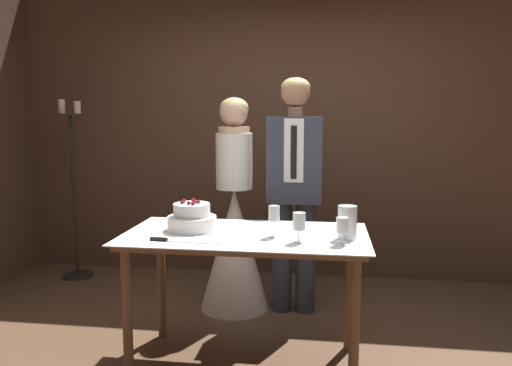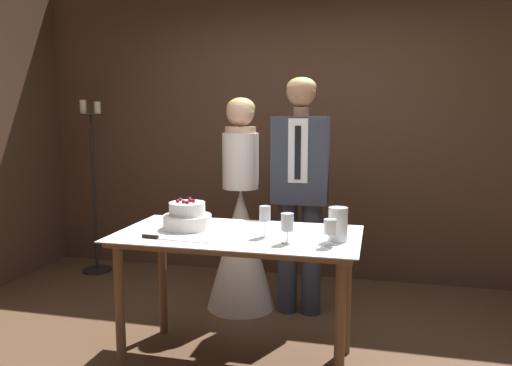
{
  "view_description": "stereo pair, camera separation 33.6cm",
  "coord_description": "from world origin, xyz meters",
  "px_view_note": "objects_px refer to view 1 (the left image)",
  "views": [
    {
      "loc": [
        0.34,
        -2.73,
        1.52
      ],
      "look_at": [
        -0.12,
        0.57,
        1.06
      ],
      "focal_mm": 35.0,
      "sensor_mm": 36.0,
      "label": 1
    },
    {
      "loc": [
        0.67,
        -2.66,
        1.52
      ],
      "look_at": [
        -0.12,
        0.57,
        1.06
      ],
      "focal_mm": 35.0,
      "sensor_mm": 36.0,
      "label": 2
    }
  ],
  "objects_px": {
    "wine_glass_near": "(299,222)",
    "candle_stand": "(74,197)",
    "tiered_cake": "(192,218)",
    "cake_knife": "(171,240)",
    "bride": "(235,232)",
    "wine_glass_far": "(274,214)",
    "groom": "(294,182)",
    "hurricane_candle": "(347,223)",
    "wine_glass_middle": "(342,226)",
    "cake_table": "(246,250)"
  },
  "relations": [
    {
      "from": "cake_table",
      "to": "wine_glass_far",
      "type": "relative_size",
      "value": 7.95
    },
    {
      "from": "cake_table",
      "to": "hurricane_candle",
      "type": "relative_size",
      "value": 7.56
    },
    {
      "from": "cake_table",
      "to": "wine_glass_far",
      "type": "bearing_deg",
      "value": -16.46
    },
    {
      "from": "cake_knife",
      "to": "wine_glass_middle",
      "type": "height_order",
      "value": "wine_glass_middle"
    },
    {
      "from": "hurricane_candle",
      "to": "candle_stand",
      "type": "xyz_separation_m",
      "value": [
        -2.44,
        1.49,
        -0.15
      ]
    },
    {
      "from": "candle_stand",
      "to": "tiered_cake",
      "type": "bearing_deg",
      "value": -42.79
    },
    {
      "from": "wine_glass_far",
      "to": "wine_glass_middle",
      "type": "bearing_deg",
      "value": -18.26
    },
    {
      "from": "wine_glass_near",
      "to": "bride",
      "type": "xyz_separation_m",
      "value": [
        -0.56,
        1.06,
        -0.32
      ]
    },
    {
      "from": "cake_knife",
      "to": "wine_glass_middle",
      "type": "relative_size",
      "value": 2.77
    },
    {
      "from": "cake_knife",
      "to": "hurricane_candle",
      "type": "distance_m",
      "value": 0.99
    },
    {
      "from": "groom",
      "to": "candle_stand",
      "type": "xyz_separation_m",
      "value": [
        -2.08,
        0.55,
        -0.26
      ]
    },
    {
      "from": "wine_glass_near",
      "to": "wine_glass_far",
      "type": "height_order",
      "value": "wine_glass_far"
    },
    {
      "from": "tiered_cake",
      "to": "wine_glass_near",
      "type": "relative_size",
      "value": 1.78
    },
    {
      "from": "wine_glass_middle",
      "to": "cake_table",
      "type": "bearing_deg",
      "value": 162.3
    },
    {
      "from": "wine_glass_middle",
      "to": "hurricane_candle",
      "type": "bearing_deg",
      "value": 76.4
    },
    {
      "from": "candle_stand",
      "to": "cake_table",
      "type": "bearing_deg",
      "value": -37.98
    },
    {
      "from": "groom",
      "to": "bride",
      "type": "bearing_deg",
      "value": 179.94
    },
    {
      "from": "hurricane_candle",
      "to": "candle_stand",
      "type": "height_order",
      "value": "candle_stand"
    },
    {
      "from": "bride",
      "to": "candle_stand",
      "type": "height_order",
      "value": "candle_stand"
    },
    {
      "from": "hurricane_candle",
      "to": "bride",
      "type": "height_order",
      "value": "bride"
    },
    {
      "from": "wine_glass_middle",
      "to": "hurricane_candle",
      "type": "height_order",
      "value": "hurricane_candle"
    },
    {
      "from": "wine_glass_middle",
      "to": "cake_knife",
      "type": "bearing_deg",
      "value": -175.8
    },
    {
      "from": "cake_knife",
      "to": "candle_stand",
      "type": "bearing_deg",
      "value": 135.21
    },
    {
      "from": "tiered_cake",
      "to": "hurricane_candle",
      "type": "relative_size",
      "value": 1.56
    },
    {
      "from": "hurricane_candle",
      "to": "bride",
      "type": "xyz_separation_m",
      "value": [
        -0.82,
        0.94,
        -0.3
      ]
    },
    {
      "from": "cake_knife",
      "to": "groom",
      "type": "xyz_separation_m",
      "value": [
        0.61,
        1.14,
        0.19
      ]
    },
    {
      "from": "wine_glass_far",
      "to": "groom",
      "type": "distance_m",
      "value": 0.95
    },
    {
      "from": "wine_glass_near",
      "to": "wine_glass_middle",
      "type": "xyz_separation_m",
      "value": [
        0.23,
        -0.02,
        -0.01
      ]
    },
    {
      "from": "groom",
      "to": "wine_glass_near",
      "type": "bearing_deg",
      "value": -85.01
    },
    {
      "from": "cake_knife",
      "to": "groom",
      "type": "distance_m",
      "value": 1.31
    },
    {
      "from": "cake_table",
      "to": "cake_knife",
      "type": "xyz_separation_m",
      "value": [
        -0.38,
        -0.25,
        0.11
      ]
    },
    {
      "from": "cake_knife",
      "to": "bride",
      "type": "distance_m",
      "value": 1.17
    },
    {
      "from": "wine_glass_near",
      "to": "groom",
      "type": "distance_m",
      "value": 1.06
    },
    {
      "from": "wine_glass_far",
      "to": "tiered_cake",
      "type": "bearing_deg",
      "value": 169.34
    },
    {
      "from": "wine_glass_near",
      "to": "bride",
      "type": "distance_m",
      "value": 1.24
    },
    {
      "from": "cake_table",
      "to": "tiered_cake",
      "type": "relative_size",
      "value": 4.84
    },
    {
      "from": "hurricane_candle",
      "to": "candle_stand",
      "type": "relative_size",
      "value": 0.11
    },
    {
      "from": "wine_glass_far",
      "to": "candle_stand",
      "type": "height_order",
      "value": "candle_stand"
    },
    {
      "from": "groom",
      "to": "candle_stand",
      "type": "relative_size",
      "value": 1.08
    },
    {
      "from": "wine_glass_near",
      "to": "candle_stand",
      "type": "height_order",
      "value": "candle_stand"
    },
    {
      "from": "cake_table",
      "to": "bride",
      "type": "relative_size",
      "value": 0.87
    },
    {
      "from": "cake_table",
      "to": "bride",
      "type": "height_order",
      "value": "bride"
    },
    {
      "from": "cake_knife",
      "to": "wine_glass_far",
      "type": "relative_size",
      "value": 2.28
    },
    {
      "from": "tiered_cake",
      "to": "bride",
      "type": "distance_m",
      "value": 0.9
    },
    {
      "from": "wine_glass_far",
      "to": "groom",
      "type": "bearing_deg",
      "value": 86.52
    },
    {
      "from": "hurricane_candle",
      "to": "groom",
      "type": "distance_m",
      "value": 1.01
    },
    {
      "from": "wine_glass_near",
      "to": "tiered_cake",
      "type": "bearing_deg",
      "value": 162.63
    },
    {
      "from": "cake_knife",
      "to": "candle_stand",
      "type": "xyz_separation_m",
      "value": [
        -1.47,
        1.69,
        -0.07
      ]
    },
    {
      "from": "bride",
      "to": "wine_glass_near",
      "type": "bearing_deg",
      "value": -62.25
    },
    {
      "from": "wine_glass_far",
      "to": "hurricane_candle",
      "type": "height_order",
      "value": "hurricane_candle"
    }
  ]
}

